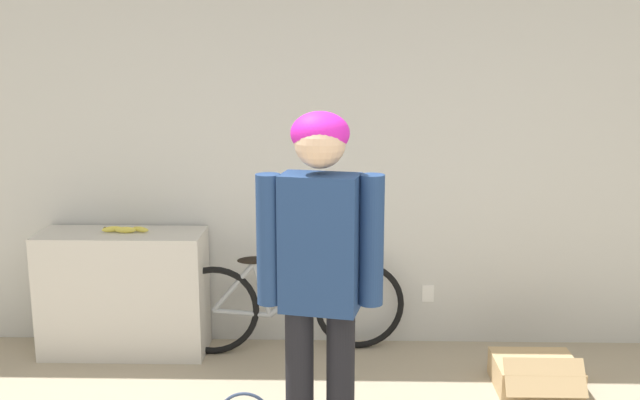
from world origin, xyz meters
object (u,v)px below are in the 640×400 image
(bicycle, at_px, (287,304))
(banana, at_px, (125,229))
(person, at_px, (320,263))
(cardboard_box, at_px, (535,374))

(bicycle, height_order, banana, banana)
(person, xyz_separation_m, banana, (-1.30, 1.44, -0.22))
(banana, bearing_deg, bicycle, 1.55)
(person, bearing_deg, bicycle, 111.83)
(bicycle, distance_m, banana, 1.17)
(person, height_order, cardboard_box, person)
(person, distance_m, cardboard_box, 1.87)
(bicycle, xyz_separation_m, banana, (-1.05, -0.03, 0.51))
(banana, bearing_deg, cardboard_box, -10.55)
(banana, xyz_separation_m, cardboard_box, (2.58, -0.48, -0.76))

